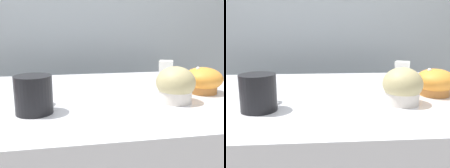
{
  "view_description": "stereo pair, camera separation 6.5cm",
  "coord_description": "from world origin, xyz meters",
  "views": [
    {
      "loc": [
        -0.04,
        -0.71,
        1.13
      ],
      "look_at": [
        0.07,
        -0.08,
        0.99
      ],
      "focal_mm": 42.0,
      "sensor_mm": 36.0,
      "label": 1
    },
    {
      "loc": [
        0.02,
        -0.72,
        1.13
      ],
      "look_at": [
        0.07,
        -0.08,
        0.99
      ],
      "focal_mm": 42.0,
      "sensor_mm": 36.0,
      "label": 2
    }
  ],
  "objects": [
    {
      "name": "wall_back",
      "position": [
        0.0,
        0.6,
        0.9
      ],
      "size": [
        3.2,
        0.1,
        1.8
      ],
      "primitive_type": "cube",
      "color": "#A8B2B7",
      "rests_on": "ground"
    },
    {
      "name": "muffin_front_center",
      "position": [
        0.23,
        -0.11,
        0.98
      ],
      "size": [
        0.1,
        0.1,
        0.09
      ],
      "color": "silver",
      "rests_on": "display_counter"
    },
    {
      "name": "muffin_back_left",
      "position": [
        0.34,
        -0.04,
        0.98
      ],
      "size": [
        0.11,
        0.11,
        0.08
      ],
      "color": "#C77D3C",
      "rests_on": "display_counter"
    },
    {
      "name": "coffee_cup",
      "position": [
        -0.11,
        -0.14,
        0.99
      ],
      "size": [
        0.08,
        0.12,
        0.08
      ],
      "color": "black",
      "rests_on": "display_counter"
    },
    {
      "name": "price_card",
      "position": [
        0.33,
        0.21,
        0.97
      ],
      "size": [
        0.06,
        0.06,
        0.06
      ],
      "color": "white",
      "rests_on": "display_counter"
    }
  ]
}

